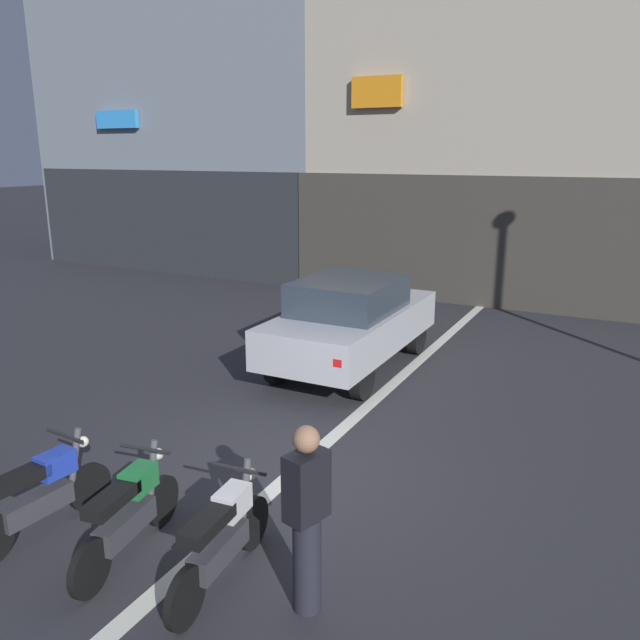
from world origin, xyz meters
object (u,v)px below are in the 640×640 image
at_px(motorcycle_green_row_left_mid, 129,512).
at_px(motorcycle_white_row_centre, 222,537).
at_px(motorcycle_blue_row_leftmost, 41,494).
at_px(car_silver_crossing_near, 351,320).
at_px(person_by_motorcycles, 307,519).

bearing_deg(motorcycle_green_row_left_mid, motorcycle_white_row_centre, 4.68).
distance_m(motorcycle_blue_row_leftmost, motorcycle_white_row_centre, 2.04).
xyz_separation_m(car_silver_crossing_near, motorcycle_green_row_left_mid, (0.39, -5.90, -0.43)).
bearing_deg(car_silver_crossing_near, person_by_motorcycles, -68.83).
xyz_separation_m(motorcycle_green_row_left_mid, motorcycle_white_row_centre, (1.02, 0.08, 0.00)).
relative_size(car_silver_crossing_near, motorcycle_white_row_centre, 2.46).
distance_m(car_silver_crossing_near, person_by_motorcycles, 6.19).
bearing_deg(motorcycle_green_row_left_mid, car_silver_crossing_near, 93.81).
xyz_separation_m(motorcycle_white_row_centre, person_by_motorcycles, (0.83, 0.05, 0.40)).
height_order(motorcycle_blue_row_leftmost, motorcycle_white_row_centre, same).
height_order(car_silver_crossing_near, person_by_motorcycles, person_by_motorcycles).
bearing_deg(motorcycle_blue_row_leftmost, motorcycle_green_row_left_mid, 8.41).
distance_m(motorcycle_blue_row_leftmost, person_by_motorcycles, 2.90).
height_order(motorcycle_white_row_centre, person_by_motorcycles, person_by_motorcycles).
height_order(motorcycle_green_row_left_mid, motorcycle_white_row_centre, same).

